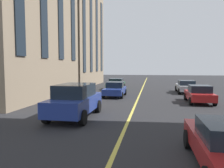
# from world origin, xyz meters

# --- Properties ---
(lane_centre_line) EXTENTS (80.00, 0.16, 0.01)m
(lane_centre_line) POSITION_xyz_m (20.00, 0.00, 0.00)
(lane_centre_line) COLOR #D8C64C
(lane_centre_line) RESTS_ON ground_plane
(car_green_oncoming) EXTENTS (4.40, 1.95, 1.37)m
(car_green_oncoming) POSITION_xyz_m (29.98, 3.25, 0.70)
(car_green_oncoming) COLOR #1E6038
(car_green_oncoming) RESTS_ON ground_plane
(car_red_mid) EXTENTS (3.90, 1.89, 1.40)m
(car_red_mid) POSITION_xyz_m (20.77, -4.90, 0.70)
(car_red_mid) COLOR #B21E1E
(car_red_mid) RESTS_ON ground_plane
(car_blue_trailing) EXTENTS (4.70, 2.14, 1.88)m
(car_blue_trailing) POSITION_xyz_m (14.25, 3.03, 0.97)
(car_blue_trailing) COLOR navy
(car_blue_trailing) RESTS_ON ground_plane
(car_silver_near) EXTENTS (4.40, 1.95, 1.37)m
(car_silver_near) POSITION_xyz_m (27.53, -4.90, 0.70)
(car_silver_near) COLOR #B7BABF
(car_silver_near) RESTS_ON ground_plane
(car_blue_far) EXTENTS (3.90, 1.89, 1.40)m
(car_blue_far) POSITION_xyz_m (23.21, 2.25, 0.70)
(car_blue_far) COLOR navy
(car_blue_far) RESTS_ON ground_plane
(building_left_near) EXTENTS (13.28, 11.97, 15.22)m
(building_left_near) POSITION_xyz_m (35.22, 13.42, 7.61)
(building_left_near) COLOR gray
(building_left_near) RESTS_ON ground_plane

